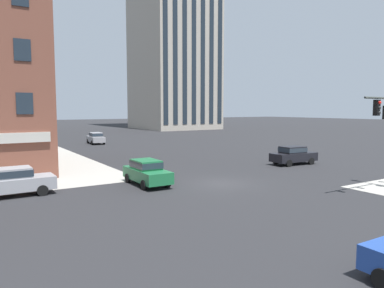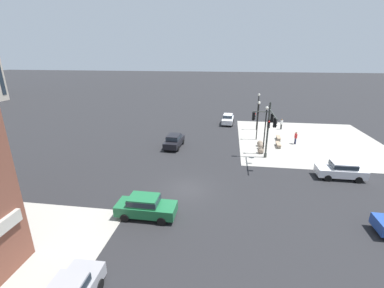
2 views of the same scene
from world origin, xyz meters
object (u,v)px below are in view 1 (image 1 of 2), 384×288
(car_parked_curb, at_px, (147,171))
(car_main_northbound_far, at_px, (293,155))
(car_main_northbound_near, at_px, (96,138))
(car_main_mid, at_px, (14,181))

(car_parked_curb, bearing_deg, car_main_northbound_far, 3.96)
(car_main_northbound_near, height_order, car_main_northbound_far, same)
(car_main_northbound_far, bearing_deg, car_main_northbound_near, 107.53)
(car_main_northbound_far, relative_size, car_main_mid, 1.02)
(car_main_mid, bearing_deg, car_main_northbound_far, -0.39)
(car_main_mid, bearing_deg, car_parked_curb, -8.65)
(car_main_northbound_far, xyz_separation_m, car_main_mid, (-23.24, 0.16, 0.00))
(car_main_northbound_near, xyz_separation_m, car_main_northbound_far, (9.25, -29.30, 0.00))
(car_parked_curb, bearing_deg, car_main_mid, 171.35)
(car_main_northbound_near, relative_size, car_main_mid, 1.02)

